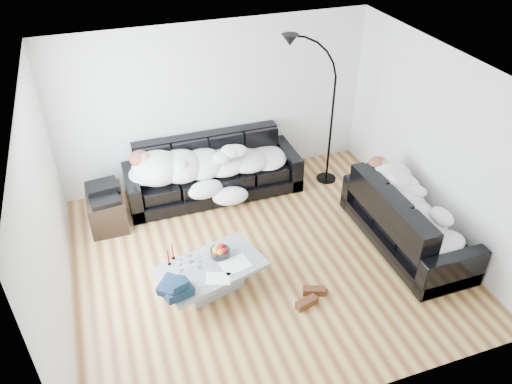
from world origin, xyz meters
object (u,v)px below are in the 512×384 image
object	(u,v)px
coffee_table	(212,277)
shoes	(310,297)
candle_left	(168,258)
candle_right	(173,252)
floor_lamp	(332,120)
wine_glass_a	(190,256)
stereo	(103,191)
wine_glass_c	(199,262)
wine_glass_b	(181,265)
sleeper_back	(213,159)
fruit_bowl	(220,251)
sleeper_right	(411,205)
av_cabinet	(107,209)
sofa_back	(213,169)
sofa_right	(409,218)

from	to	relation	value
coffee_table	shoes	size ratio (longest dim) A/B	2.67
candle_left	candle_right	xyz separation A→B (m)	(0.07, 0.09, 0.00)
coffee_table	floor_lamp	bearing A→B (deg)	36.27
wine_glass_a	stereo	xyz separation A→B (m)	(-0.88, 1.63, 0.11)
wine_glass_c	wine_glass_b	bearing A→B (deg)	176.49
sleeper_back	wine_glass_a	distance (m)	2.02
fruit_bowl	stereo	bearing A→B (deg)	127.77
floor_lamp	fruit_bowl	bearing A→B (deg)	-120.98
wine_glass_b	stereo	xyz separation A→B (m)	(-0.74, 1.75, 0.11)
sleeper_right	stereo	world-z (taller)	sleeper_right
sleeper_right	av_cabinet	size ratio (longest dim) A/B	2.47
wine_glass_b	floor_lamp	world-z (taller)	floor_lamp
av_cabinet	floor_lamp	world-z (taller)	floor_lamp
stereo	sofa_back	bearing A→B (deg)	2.03
shoes	stereo	distance (m)	3.28
fruit_bowl	shoes	size ratio (longest dim) A/B	0.51
candle_right	stereo	world-z (taller)	stereo
fruit_bowl	shoes	bearing A→B (deg)	-39.17
wine_glass_c	av_cabinet	size ratio (longest dim) A/B	0.25
sofa_right	sleeper_back	distance (m)	3.01
sleeper_right	sofa_right	bearing A→B (deg)	-180.00
av_cabinet	candle_left	bearing A→B (deg)	-68.32
sleeper_right	wine_glass_c	world-z (taller)	sleeper_right
coffee_table	candle_right	size ratio (longest dim) A/B	5.62
sofa_right	stereo	distance (m)	4.30
fruit_bowl	wine_glass_a	bearing A→B (deg)	179.33
sofa_back	fruit_bowl	distance (m)	1.95
wine_glass_a	candle_left	world-z (taller)	candle_left
sleeper_back	floor_lamp	world-z (taller)	floor_lamp
sofa_right	fruit_bowl	bearing A→B (deg)	86.17
fruit_bowl	stereo	world-z (taller)	stereo
candle_right	sleeper_back	bearing A→B (deg)	59.95
sleeper_right	wine_glass_b	bearing A→B (deg)	88.94
sleeper_back	av_cabinet	size ratio (longest dim) A/B	3.09
wine_glass_a	av_cabinet	distance (m)	1.86
wine_glass_c	candle_right	distance (m)	0.38
sofa_right	stereo	bearing A→B (deg)	65.14
wine_glass_b	stereo	distance (m)	1.90
wine_glass_c	floor_lamp	size ratio (longest dim) A/B	0.08
sofa_right	floor_lamp	bearing A→B (deg)	9.97
wine_glass_a	sofa_back	bearing A→B (deg)	67.00
sofa_right	wine_glass_b	world-z (taller)	sofa_right
sleeper_right	floor_lamp	distance (m)	1.93
av_cabinet	candle_right	bearing A→B (deg)	-64.91
sleeper_back	candle_right	bearing A→B (deg)	-120.05
sofa_back	av_cabinet	bearing A→B (deg)	-170.94
wine_glass_a	candle_left	bearing A→B (deg)	170.98
sofa_back	candle_right	world-z (taller)	sofa_back
sofa_back	shoes	world-z (taller)	sofa_back
sofa_back	stereo	size ratio (longest dim) A/B	6.19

